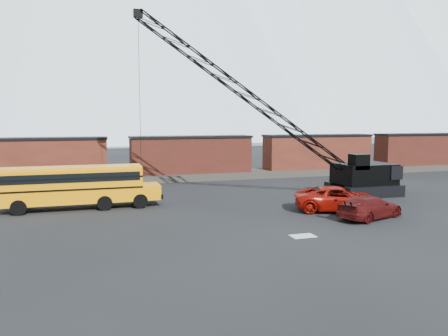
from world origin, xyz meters
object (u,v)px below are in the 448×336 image
(red_pickup, at_px, (339,199))
(crawler_crane, at_px, (259,104))
(maroon_suv, at_px, (370,207))
(school_bus, at_px, (78,185))

(red_pickup, xyz_separation_m, crawler_crane, (-3.84, 6.32, 7.08))
(maroon_suv, relative_size, crawler_crane, 0.23)
(crawler_crane, bearing_deg, red_pickup, -58.70)
(school_bus, relative_size, red_pickup, 1.80)
(red_pickup, xyz_separation_m, maroon_suv, (0.66, -2.72, -0.13))
(school_bus, height_order, maroon_suv, school_bus)
(school_bus, xyz_separation_m, red_pickup, (18.22, -6.49, -0.90))
(school_bus, relative_size, crawler_crane, 0.51)
(maroon_suv, bearing_deg, red_pickup, -6.07)
(maroon_suv, distance_m, crawler_crane, 12.41)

